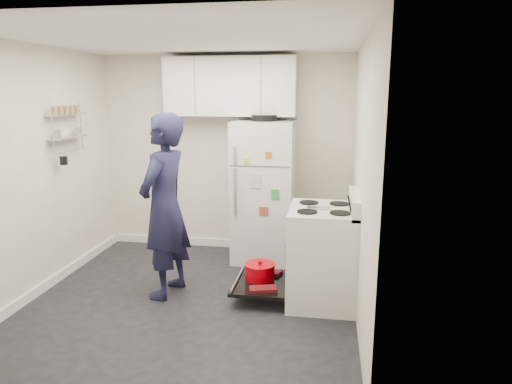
% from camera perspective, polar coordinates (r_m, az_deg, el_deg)
% --- Properties ---
extents(room, '(3.21, 3.21, 2.51)m').
position_cam_1_polar(room, '(4.43, -8.54, 1.49)').
color(room, black).
rests_on(room, ground).
extents(electric_range, '(0.66, 0.76, 1.10)m').
position_cam_1_polar(electric_range, '(4.55, 8.13, -7.91)').
color(electric_range, silver).
rests_on(electric_range, ground).
extents(open_oven_door, '(0.55, 0.70, 0.24)m').
position_cam_1_polar(open_oven_door, '(4.72, 0.60, -10.55)').
color(open_oven_door, black).
rests_on(open_oven_door, ground).
extents(refrigerator, '(0.72, 0.74, 1.77)m').
position_cam_1_polar(refrigerator, '(5.55, 0.99, 0.13)').
color(refrigerator, silver).
rests_on(refrigerator, ground).
extents(upper_cabinets, '(1.60, 0.33, 0.70)m').
position_cam_1_polar(upper_cabinets, '(5.68, -3.21, 13.02)').
color(upper_cabinets, silver).
rests_on(upper_cabinets, room).
extents(wall_shelf_rack, '(0.14, 0.60, 0.61)m').
position_cam_1_polar(wall_shelf_rack, '(5.41, -22.54, 7.64)').
color(wall_shelf_rack, '#B2B2B7').
rests_on(wall_shelf_rack, room).
extents(person, '(0.55, 0.74, 1.85)m').
position_cam_1_polar(person, '(4.62, -11.36, -1.80)').
color(person, '#191937').
rests_on(person, ground).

